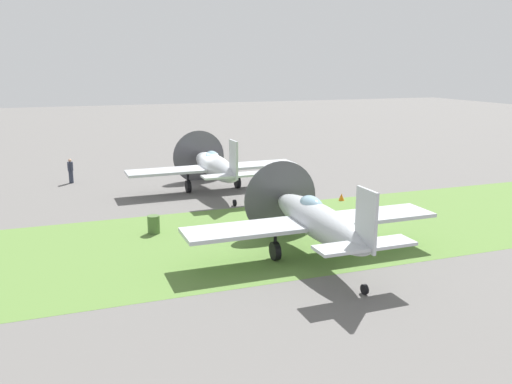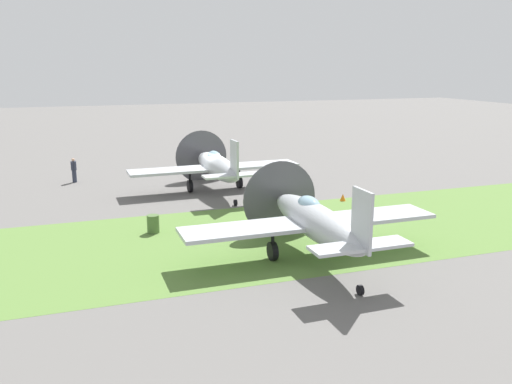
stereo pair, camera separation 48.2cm
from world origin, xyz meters
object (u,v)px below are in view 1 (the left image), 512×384
Objects in this scene: airplane_lead at (215,166)px; fuel_drum at (154,224)px; ground_crew_chief at (71,170)px; airplane_wingman at (316,220)px; runway_marker_cone at (341,197)px.

airplane_lead is 12.53× the size of fuel_drum.
airplane_wingman is at bearing -130.85° from ground_crew_chief.
airplane_lead is 6.52× the size of ground_crew_chief.
runway_marker_cone is at bearing -38.09° from airplane_lead.
airplane_lead is 8.41m from runway_marker_cone.
fuel_drum is at bearing -167.61° from runway_marker_cone.
airplane_lead is 25.64× the size of runway_marker_cone.
fuel_drum is at bearing -126.15° from airplane_lead.
ground_crew_chief is (-9.47, 19.40, -0.79)m from airplane_wingman.
airplane_wingman is 25.75× the size of runway_marker_cone.
fuel_drum is (-5.95, 5.88, -1.25)m from airplane_wingman.
airplane_wingman reaches higher than runway_marker_cone.
airplane_wingman reaches higher than ground_crew_chief.
fuel_drum is (3.53, -13.52, -0.46)m from ground_crew_chief.
fuel_drum is at bearing 135.00° from airplane_wingman.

